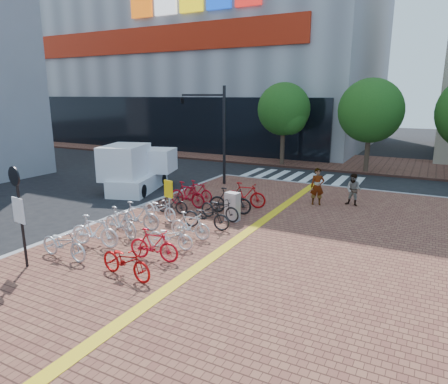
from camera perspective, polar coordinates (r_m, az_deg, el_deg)
The scene contains 31 objects.
ground at distance 14.22m, azimuth -8.36°, elevation -7.98°, with size 120.00×120.00×0.00m, color black.
sidewalk at distance 9.06m, azimuth -11.76°, elevation -21.29°, with size 14.00×34.00×0.15m, color brown.
tactile_strip at distance 9.59m, azimuth -16.68°, elevation -18.85°, with size 0.40×34.00×0.01m, color gold.
kerb_north at distance 23.70m, azimuth 15.15°, elevation 0.71°, with size 14.00×0.25×0.15m, color gray.
far_sidewalk at distance 32.98m, azimuth 13.59°, elevation 4.39°, with size 70.00×8.00×0.15m, color brown.
department_store at distance 49.58m, azimuth -1.69°, elevation 23.92°, with size 36.00×24.27×28.00m.
crosswalk at distance 26.22m, azimuth 10.80°, elevation 2.02°, with size 7.50×4.00×0.01m.
street_trees at distance 28.23m, azimuth 22.31°, elevation 10.46°, with size 16.20×4.60×6.35m.
bike_0 at distance 13.66m, azimuth -21.93°, elevation -6.86°, with size 0.67×1.92×1.01m, color silver.
bike_1 at distance 14.35m, azimuth -18.01°, elevation -5.33°, with size 0.52×1.85×1.11m, color white.
bike_2 at distance 15.07m, azimuth -14.61°, elevation -4.20°, with size 0.52×1.84×1.10m, color silver.
bike_3 at distance 15.69m, azimuth -12.24°, elevation -3.35°, with size 0.52×1.83×1.10m, color #B0AFB4.
bike_4 at distance 16.81m, azimuth -9.18°, elevation -2.30°, with size 0.64×1.83×0.96m, color white.
bike_5 at distance 17.58m, azimuth -7.47°, elevation -1.57°, with size 0.44×1.56×0.94m, color black.
bike_6 at distance 18.55m, azimuth -5.26°, elevation -0.34°, with size 0.55×1.94×1.16m, color #A50B1B.
bike_7 at distance 19.34m, azimuth -3.78°, elevation 0.09°, with size 0.49×1.74×1.04m, color red.
bike_8 at distance 11.80m, azimuth -13.82°, elevation -9.51°, with size 0.67×1.91×1.00m, color #AD0C0C.
bike_9 at distance 12.76m, azimuth -10.00°, elevation -7.45°, with size 0.48×1.71×1.03m, color red.
bike_10 at distance 13.65m, azimuth -7.67°, elevation -6.29°, with size 0.58×1.65×0.87m, color white.
bike_11 at distance 14.49m, azimuth -4.88°, elevation -4.78°, with size 0.46×1.62×0.97m, color silver.
bike_12 at distance 15.47m, azimuth -2.56°, elevation -3.43°, with size 0.68×1.95×1.02m, color black.
bike_13 at distance 16.58m, azimuth -0.61°, elevation -2.28°, with size 0.67×1.91×1.00m, color black.
bike_14 at distance 17.40m, azimuth 0.90°, elevation -1.26°, with size 0.54×1.91×1.15m, color black.
bike_15 at distance 18.39m, azimuth 3.06°, elevation -0.43°, with size 0.55×1.93×1.16m, color #AE0C0F.
pedestrian_a at distance 19.24m, azimuth 13.19°, elevation 0.76°, with size 0.64×0.42×1.75m, color gray.
pedestrian_b at distance 19.55m, azimuth 18.04°, elevation 0.30°, with size 0.74×0.58×1.52m, color #525468.
utility_box at distance 16.41m, azimuth 1.22°, elevation -2.10°, with size 0.55×0.40×1.19m, color silver.
yellow_sign at distance 16.57m, azimuth -7.92°, elevation -0.07°, with size 0.45×0.14×1.67m.
notice_sign at distance 13.10m, azimuth -27.31°, elevation -1.64°, with size 0.57×0.17×3.09m.
traffic_light_pole at distance 23.47m, azimuth -2.80°, elevation 10.72°, with size 2.99×1.15×5.57m.
box_truck at distance 22.67m, azimuth -12.28°, elevation 3.26°, with size 3.18×4.85×2.59m.
Camera 1 is at (7.89, -10.61, 5.24)m, focal length 32.00 mm.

